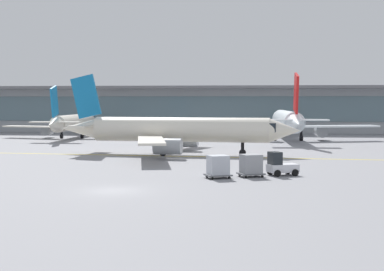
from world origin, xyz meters
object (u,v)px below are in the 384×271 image
at_px(gate_airplane_1, 74,123).
at_px(cargo_dolly_lead, 251,165).
at_px(baggage_tug, 280,165).
at_px(gate_airplane_2, 287,121).
at_px(taxiing_regional_jet, 178,130).
at_px(cargo_dolly_trailing, 218,166).

bearing_deg(gate_airplane_1, cargo_dolly_lead, -149.13).
bearing_deg(baggage_tug, gate_airplane_1, 101.98).
relative_size(gate_airplane_2, cargo_dolly_lead, 12.54).
bearing_deg(gate_airplane_2, baggage_tug, 173.70).
bearing_deg(taxiing_regional_jet, gate_airplane_2, 66.21).
bearing_deg(taxiing_regional_jet, baggage_tug, -53.30).
bearing_deg(cargo_dolly_lead, cargo_dolly_trailing, -180.00).
bearing_deg(gate_airplane_1, cargo_dolly_trailing, -152.09).
height_order(gate_airplane_2, cargo_dolly_trailing, gate_airplane_2).
distance_m(gate_airplane_1, baggage_tug, 58.52).
bearing_deg(taxiing_regional_jet, cargo_dolly_trailing, -68.77).
relative_size(gate_airplane_1, taxiing_regional_jet, 0.91).
relative_size(gate_airplane_1, cargo_dolly_lead, 10.59).
xyz_separation_m(gate_airplane_2, cargo_dolly_lead, (-6.06, -46.64, -2.14)).
bearing_deg(gate_airplane_1, taxiing_regional_jet, -144.43).
distance_m(gate_airplane_2, baggage_tug, 45.73).
distance_m(baggage_tug, cargo_dolly_lead, 2.79).
relative_size(gate_airplane_1, baggage_tug, 9.22).
bearing_deg(gate_airplane_2, taxiing_regional_jet, 149.41).
bearing_deg(cargo_dolly_lead, gate_airplane_2, 59.34).
bearing_deg(baggage_tug, cargo_dolly_lead, 180.00).
xyz_separation_m(gate_airplane_2, taxiing_regional_jet, (-14.87, -27.19, -0.23)).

